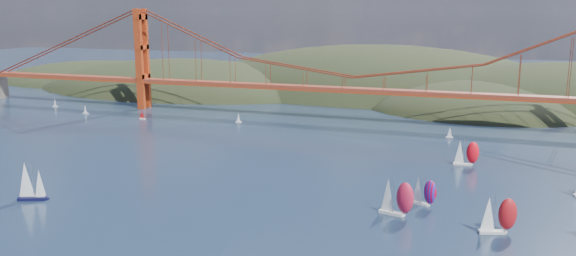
# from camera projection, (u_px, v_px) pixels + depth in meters

# --- Properties ---
(headlands) EXTENTS (725.00, 225.00, 96.00)m
(headlands) POSITION_uv_depth(u_px,v_px,m) (456.00, 117.00, 357.63)
(headlands) COLOR black
(headlands) RESTS_ON ground
(bridge) EXTENTS (552.00, 12.00, 55.00)m
(bridge) POSITION_uv_depth(u_px,v_px,m) (351.00, 56.00, 272.70)
(bridge) COLOR maroon
(bridge) RESTS_ON ground
(sloop_navy) EXTENTS (8.53, 6.37, 12.48)m
(sloop_navy) POSITION_uv_depth(u_px,v_px,m) (30.00, 182.00, 161.02)
(sloop_navy) COLOR black
(sloop_navy) RESTS_ON ground
(racer_0) EXTENTS (9.69, 5.48, 10.86)m
(racer_0) POSITION_uv_depth(u_px,v_px,m) (396.00, 197.00, 149.10)
(racer_0) COLOR silver
(racer_0) RESTS_ON ground
(racer_1) EXTENTS (9.17, 5.56, 10.27)m
(racer_1) POSITION_uv_depth(u_px,v_px,m) (497.00, 215.00, 136.80)
(racer_1) COLOR silver
(racer_1) RESTS_ON ground
(racer_5) EXTENTS (8.67, 3.71, 9.86)m
(racer_5) POSITION_uv_depth(u_px,v_px,m) (466.00, 153.00, 197.75)
(racer_5) COLOR silver
(racer_5) RESTS_ON ground
(racer_rwb) EXTENTS (7.73, 5.54, 8.67)m
(racer_rwb) POSITION_uv_depth(u_px,v_px,m) (424.00, 191.00, 157.14)
(racer_rwb) COLOR white
(racer_rwb) RESTS_ON ground
(distant_boat_0) EXTENTS (3.00, 2.00, 4.70)m
(distant_boat_0) POSITION_uv_depth(u_px,v_px,m) (55.00, 103.00, 320.22)
(distant_boat_0) COLOR silver
(distant_boat_0) RESTS_ON ground
(distant_boat_1) EXTENTS (3.00, 2.00, 4.70)m
(distant_boat_1) POSITION_uv_depth(u_px,v_px,m) (85.00, 109.00, 298.78)
(distant_boat_1) COLOR silver
(distant_boat_1) RESTS_ON ground
(distant_boat_2) EXTENTS (3.00, 2.00, 4.70)m
(distant_boat_2) POSITION_uv_depth(u_px,v_px,m) (142.00, 114.00, 283.73)
(distant_boat_2) COLOR silver
(distant_boat_2) RESTS_ON ground
(distant_boat_3) EXTENTS (3.00, 2.00, 4.70)m
(distant_boat_3) POSITION_uv_depth(u_px,v_px,m) (239.00, 118.00, 274.78)
(distant_boat_3) COLOR silver
(distant_boat_3) RESTS_ON ground
(distant_boat_8) EXTENTS (3.00, 2.00, 4.70)m
(distant_boat_8) POSITION_uv_depth(u_px,v_px,m) (450.00, 132.00, 241.71)
(distant_boat_8) COLOR silver
(distant_boat_8) RESTS_ON ground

